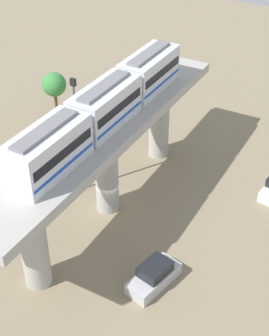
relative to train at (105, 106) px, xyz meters
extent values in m
plane|color=#84755B|center=(0.00, -0.14, -9.65)|extent=(120.00, 120.00, 0.00)
cylinder|color=#A8A59E|center=(0.00, -9.51, -5.99)|extent=(1.90, 1.90, 7.31)
cylinder|color=#A8A59E|center=(0.00, -0.14, -5.99)|extent=(1.90, 1.90, 7.31)
cylinder|color=#A8A59E|center=(0.00, 9.24, -5.99)|extent=(1.90, 1.90, 7.31)
cube|color=#A8A59E|center=(0.00, -0.14, -1.93)|extent=(5.20, 28.85, 0.80)
cube|color=silver|center=(0.00, -6.95, -0.03)|extent=(2.60, 6.60, 3.00)
cube|color=black|center=(0.00, -6.95, 0.22)|extent=(2.64, 6.07, 0.70)
cube|color=#1947B2|center=(0.00, -6.95, -0.78)|extent=(2.64, 6.34, 0.24)
cube|color=slate|center=(0.00, -6.95, 1.59)|extent=(1.10, 5.61, 0.24)
cube|color=silver|center=(0.00, 0.00, -0.03)|extent=(2.60, 6.60, 3.00)
cube|color=black|center=(0.00, 0.00, 0.22)|extent=(2.64, 6.07, 0.70)
cube|color=#1947B2|center=(0.00, 0.00, -0.78)|extent=(2.64, 6.34, 0.24)
cube|color=slate|center=(0.00, 0.00, 1.59)|extent=(1.10, 5.61, 0.24)
cube|color=silver|center=(0.00, 6.95, -0.03)|extent=(2.60, 6.60, 3.00)
cube|color=black|center=(0.00, 6.95, 0.22)|extent=(2.64, 6.07, 0.70)
cube|color=#1947B2|center=(0.00, 6.95, -0.78)|extent=(2.64, 6.34, 0.24)
cube|color=slate|center=(0.00, 6.95, 1.59)|extent=(1.10, 5.61, 0.24)
cube|color=#B2B5BA|center=(7.27, -5.77, -9.15)|extent=(2.66, 4.49, 1.00)
cube|color=black|center=(7.27, -5.62, -8.27)|extent=(2.09, 2.60, 0.76)
cylinder|color=brown|center=(-13.84, 11.41, -8.37)|extent=(0.36, 0.36, 2.56)
sphere|color=#38843D|center=(-13.84, 11.41, -6.36)|extent=(2.64, 2.64, 2.64)
cylinder|color=#4C4C51|center=(-3.40, 0.86, -4.59)|extent=(0.20, 0.20, 10.11)
cube|color=black|center=(-3.40, 0.86, 0.77)|extent=(0.44, 0.28, 0.60)
camera|label=1|loc=(17.90, -27.64, 17.65)|focal=53.58mm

